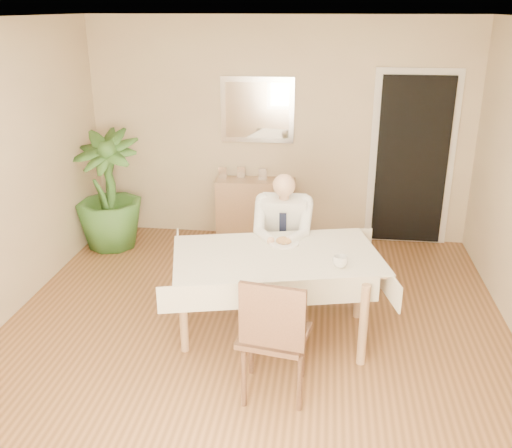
# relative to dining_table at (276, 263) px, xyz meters

# --- Properties ---
(room) EXTENTS (5.00, 5.02, 2.60)m
(room) POSITION_rel_dining_table_xyz_m (-0.19, -0.19, 0.63)
(room) COLOR brown
(room) RESTS_ON ground
(window) EXTENTS (1.34, 0.04, 1.44)m
(window) POSITION_rel_dining_table_xyz_m (-0.19, -2.66, 0.78)
(window) COLOR white
(window) RESTS_ON room
(doorway) EXTENTS (0.96, 0.07, 2.10)m
(doorway) POSITION_rel_dining_table_xyz_m (1.36, 2.27, 0.33)
(doorway) COLOR white
(doorway) RESTS_ON ground
(mirror) EXTENTS (0.86, 0.04, 0.76)m
(mirror) POSITION_rel_dining_table_xyz_m (-0.45, 2.28, 0.88)
(mirror) COLOR silver
(mirror) RESTS_ON room
(dining_table) EXTENTS (1.95, 1.42, 0.75)m
(dining_table) POSITION_rel_dining_table_xyz_m (0.00, 0.00, 0.00)
(dining_table) COLOR #AA7C56
(dining_table) RESTS_ON ground
(chair_far) EXTENTS (0.47, 0.47, 0.92)m
(chair_far) POSITION_rel_dining_table_xyz_m (-0.00, 0.88, -0.15)
(chair_far) COLOR #462B1D
(chair_far) RESTS_ON ground
(chair_near) EXTENTS (0.53, 0.53, 0.97)m
(chair_near) POSITION_rel_dining_table_xyz_m (0.06, -0.89, -0.12)
(chair_near) COLOR #462B1D
(chair_near) RESTS_ON ground
(seated_man) EXTENTS (0.48, 0.72, 1.24)m
(seated_man) POSITION_rel_dining_table_xyz_m (-0.00, 0.59, 0.02)
(seated_man) COLOR white
(seated_man) RESTS_ON ground
(plate) EXTENTS (0.26, 0.26, 0.02)m
(plate) POSITION_rel_dining_table_xyz_m (0.04, 0.23, 0.09)
(plate) COLOR white
(plate) RESTS_ON dining_table
(food) EXTENTS (0.14, 0.14, 0.06)m
(food) POSITION_rel_dining_table_xyz_m (0.04, 0.23, 0.11)
(food) COLOR olive
(food) RESTS_ON dining_table
(knife) EXTENTS (0.01, 0.13, 0.01)m
(knife) POSITION_rel_dining_table_xyz_m (0.08, 0.17, 0.11)
(knife) COLOR silver
(knife) RESTS_ON dining_table
(fork) EXTENTS (0.01, 0.13, 0.01)m
(fork) POSITION_rel_dining_table_xyz_m (0.00, 0.17, 0.11)
(fork) COLOR silver
(fork) RESTS_ON dining_table
(coffee_mug) EXTENTS (0.13, 0.13, 0.09)m
(coffee_mug) POSITION_rel_dining_table_xyz_m (0.52, -0.18, 0.13)
(coffee_mug) COLOR white
(coffee_mug) RESTS_ON dining_table
(sideboard) EXTENTS (0.96, 0.38, 0.75)m
(sideboard) POSITION_rel_dining_table_xyz_m (-0.45, 2.13, -0.29)
(sideboard) COLOR #AA7C56
(sideboard) RESTS_ON ground
(photo_frame_left) EXTENTS (0.10, 0.02, 0.14)m
(photo_frame_left) POSITION_rel_dining_table_xyz_m (-0.85, 2.15, 0.15)
(photo_frame_left) COLOR silver
(photo_frame_left) RESTS_ON sideboard
(photo_frame_center) EXTENTS (0.10, 0.02, 0.14)m
(photo_frame_center) POSITION_rel_dining_table_xyz_m (-0.63, 2.20, 0.15)
(photo_frame_center) COLOR silver
(photo_frame_center) RESTS_ON sideboard
(photo_frame_right) EXTENTS (0.10, 0.02, 0.14)m
(photo_frame_right) POSITION_rel_dining_table_xyz_m (-0.36, 2.13, 0.15)
(photo_frame_right) COLOR silver
(photo_frame_right) RESTS_ON sideboard
(potted_palm) EXTENTS (0.82, 0.82, 1.38)m
(potted_palm) POSITION_rel_dining_table_xyz_m (-2.11, 1.70, 0.02)
(potted_palm) COLOR #2E5720
(potted_palm) RESTS_ON ground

